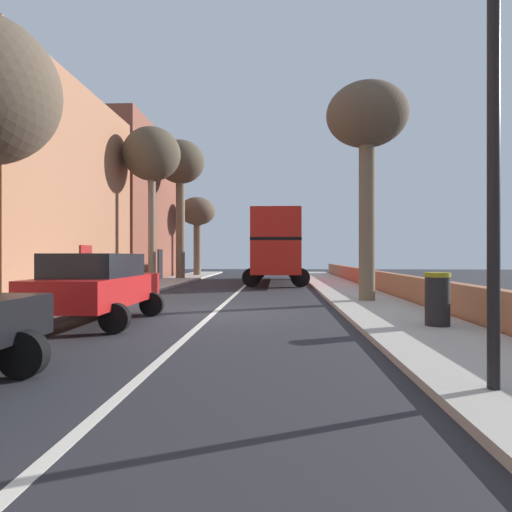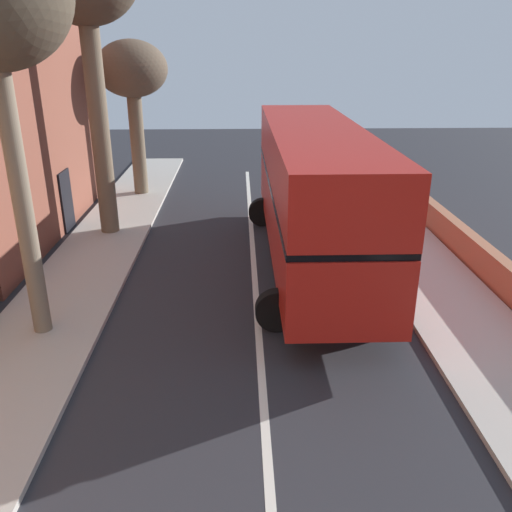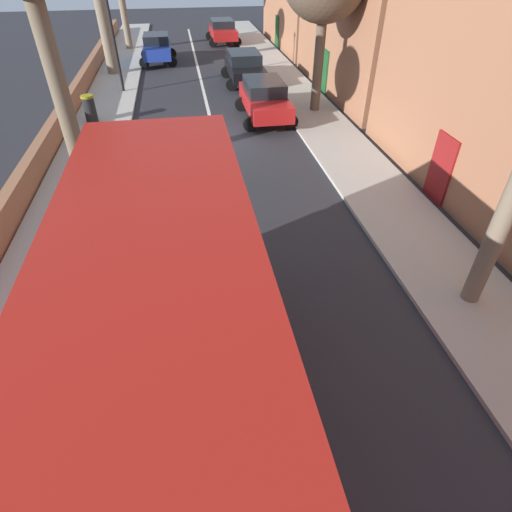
{
  "view_description": "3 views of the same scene",
  "coord_description": "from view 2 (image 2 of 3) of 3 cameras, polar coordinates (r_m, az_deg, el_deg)",
  "views": [
    {
      "loc": [
        1.85,
        -12.7,
        1.64
      ],
      "look_at": [
        0.81,
        7.59,
        1.63
      ],
      "focal_mm": 31.12,
      "sensor_mm": 36.0,
      "label": 1
    },
    {
      "loc": [
        -0.39,
        -0.25,
        6.16
      ],
      "look_at": [
        -0.02,
        11.53,
        1.46
      ],
      "focal_mm": 37.41,
      "sensor_mm": 36.0,
      "label": 2
    },
    {
      "loc": [
        1.16,
        16.51,
        6.69
      ],
      "look_at": [
        -0.01,
        9.78,
        1.39
      ],
      "focal_mm": 28.77,
      "sensor_mm": 36.0,
      "label": 3
    }
  ],
  "objects": [
    {
      "name": "double_decker_bus",
      "position": [
        15.28,
        6.19,
        7.2
      ],
      "size": [
        3.57,
        11.27,
        4.06
      ],
      "color": "#B21C14",
      "rests_on": "ground"
    },
    {
      "name": "street_tree_left_4",
      "position": [
        23.27,
        -13.11,
        18.38
      ],
      "size": [
        2.89,
        2.89,
        6.24
      ],
      "color": "brown",
      "rests_on": "sidewalk_left"
    }
  ]
}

